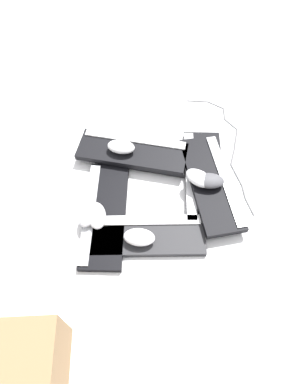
{
  "coord_description": "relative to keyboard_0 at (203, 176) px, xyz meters",
  "views": [
    {
      "loc": [
        -0.19,
        -0.67,
        1.13
      ],
      "look_at": [
        -0.06,
        0.01,
        0.03
      ],
      "focal_mm": 32.0,
      "sensor_mm": 36.0,
      "label": 1
    }
  ],
  "objects": [
    {
      "name": "keyboard_4",
      "position": [
        -0.26,
        0.15,
        0.03
      ],
      "size": [
        0.46,
        0.3,
        0.03
      ],
      "color": "black",
      "rests_on": "keyboard_1"
    },
    {
      "name": "mouse_0",
      "position": [
        -0.43,
        -0.12,
        0.04
      ],
      "size": [
        0.07,
        0.11,
        0.04
      ],
      "primitive_type": "ellipsoid",
      "rotation": [
        0.0,
        0.0,
        4.73
      ],
      "color": "silver",
      "rests_on": "keyboard_2"
    },
    {
      "name": "mouse_3",
      "position": [
        -0.04,
        -0.05,
        0.07
      ],
      "size": [
        0.12,
        0.13,
        0.04
      ],
      "primitive_type": "ellipsoid",
      "rotation": [
        0.0,
        0.0,
        5.46
      ],
      "color": "silver",
      "rests_on": "keyboard_5"
    },
    {
      "name": "ground_plane",
      "position": [
        -0.15,
        -0.06,
        -0.01
      ],
      "size": [
        3.2,
        3.2,
        0.0
      ],
      "primitive_type": "plane",
      "color": "white"
    },
    {
      "name": "cardboard_box",
      "position": [
        -0.68,
        -0.57,
        0.09
      ],
      "size": [
        0.26,
        0.24,
        0.2
      ],
      "primitive_type": "cube",
      "rotation": [
        0.0,
        0.0,
        6.15
      ],
      "color": "olive",
      "rests_on": "ground"
    },
    {
      "name": "keyboard_3",
      "position": [
        -0.28,
        -0.21,
        0.0
      ],
      "size": [
        0.46,
        0.22,
        0.03
      ],
      "color": "#232326",
      "rests_on": "ground"
    },
    {
      "name": "mouse_4",
      "position": [
        -0.3,
        0.15,
        0.07
      ],
      "size": [
        0.13,
        0.1,
        0.04
      ],
      "primitive_type": "ellipsoid",
      "rotation": [
        0.0,
        0.0,
        2.78
      ],
      "color": "silver",
      "rests_on": "keyboard_4"
    },
    {
      "name": "mouse_1",
      "position": [
        -0.3,
        -0.23,
        0.04
      ],
      "size": [
        0.12,
        0.09,
        0.04
      ],
      "primitive_type": "ellipsoid",
      "rotation": [
        0.0,
        0.0,
        2.85
      ],
      "color": "silver",
      "rests_on": "keyboard_3"
    },
    {
      "name": "keyboard_0",
      "position": [
        0.0,
        0.0,
        0.0
      ],
      "size": [
        0.24,
        0.46,
        0.03
      ],
      "color": "black",
      "rests_on": "ground"
    },
    {
      "name": "keyboard_5",
      "position": [
        0.01,
        -0.06,
        0.03
      ],
      "size": [
        0.15,
        0.44,
        0.03
      ],
      "color": "black",
      "rests_on": "keyboard_0"
    },
    {
      "name": "keyboard_2",
      "position": [
        -0.41,
        -0.1,
        0.0
      ],
      "size": [
        0.24,
        0.46,
        0.03
      ],
      "color": "black",
      "rests_on": "ground"
    },
    {
      "name": "keyboard_1",
      "position": [
        -0.19,
        0.14,
        0.0
      ],
      "size": [
        0.46,
        0.31,
        0.03
      ],
      "color": "black",
      "rests_on": "ground"
    },
    {
      "name": "mouse_2",
      "position": [
        -0.0,
        -0.07,
        0.07
      ],
      "size": [
        0.12,
        0.09,
        0.04
      ],
      "primitive_type": "ellipsoid",
      "rotation": [
        0.0,
        0.0,
        2.9
      ],
      "color": "#4C4C51",
      "rests_on": "keyboard_5"
    },
    {
      "name": "mouse_5",
      "position": [
        -0.46,
        -0.11,
        0.04
      ],
      "size": [
        0.11,
        0.13,
        0.04
      ],
      "primitive_type": "ellipsoid",
      "rotation": [
        0.0,
        0.0,
        4.26
      ],
      "color": "#B7B7BC",
      "rests_on": "keyboard_2"
    },
    {
      "name": "cable_0",
      "position": [
        0.15,
        0.16,
        -0.01
      ],
      "size": [
        0.18,
        0.64,
        0.01
      ],
      "color": "#59595B",
      "rests_on": "ground"
    }
  ]
}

